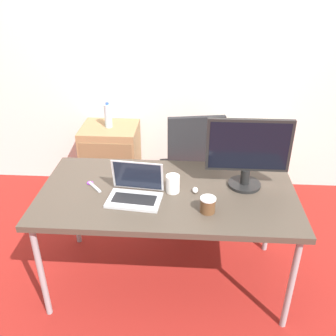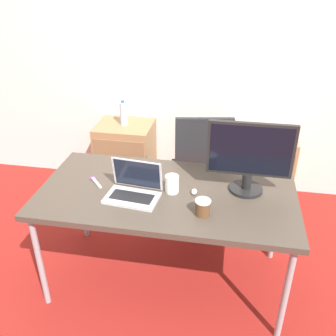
% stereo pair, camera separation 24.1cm
% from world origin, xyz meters
% --- Properties ---
extents(ground_plane, '(14.00, 14.00, 0.00)m').
position_xyz_m(ground_plane, '(0.00, 0.00, 0.00)').
color(ground_plane, maroon).
extents(wall_back, '(10.00, 0.05, 2.60)m').
position_xyz_m(wall_back, '(0.00, 1.46, 1.30)').
color(wall_back, silver).
rests_on(wall_back, ground_plane).
extents(desk, '(1.68, 0.86, 0.77)m').
position_xyz_m(desk, '(0.00, 0.00, 0.72)').
color(desk, '#473D33').
rests_on(desk, ground_plane).
extents(office_chair, '(0.56, 0.59, 1.07)m').
position_xyz_m(office_chair, '(0.15, 0.76, 0.40)').
color(office_chair, '#232326').
rests_on(office_chair, ground_plane).
extents(cabinet_left, '(0.53, 0.46, 0.71)m').
position_xyz_m(cabinet_left, '(-0.64, 1.20, 0.36)').
color(cabinet_left, '#99754C').
rests_on(cabinet_left, ground_plane).
extents(cabinet_right, '(0.53, 0.46, 0.71)m').
position_xyz_m(cabinet_right, '(0.71, 1.20, 0.36)').
color(cabinet_right, '#99754C').
rests_on(cabinet_right, ground_plane).
extents(water_bottle, '(0.07, 0.07, 0.24)m').
position_xyz_m(water_bottle, '(-0.64, 1.20, 0.82)').
color(water_bottle, silver).
rests_on(water_bottle, cabinet_left).
extents(laptop_center, '(0.35, 0.27, 0.23)m').
position_xyz_m(laptop_center, '(-0.20, -0.09, 0.82)').
color(laptop_center, silver).
rests_on(laptop_center, desk).
extents(monitor, '(0.54, 0.22, 0.48)m').
position_xyz_m(monitor, '(0.51, 0.10, 1.02)').
color(monitor, black).
rests_on(monitor, desk).
extents(mouse, '(0.04, 0.06, 0.03)m').
position_xyz_m(mouse, '(0.18, 0.00, 0.79)').
color(mouse, silver).
rests_on(mouse, desk).
extents(coffee_cup_white, '(0.09, 0.09, 0.12)m').
position_xyz_m(coffee_cup_white, '(0.03, -0.00, 0.83)').
color(coffee_cup_white, white).
rests_on(coffee_cup_white, desk).
extents(coffee_cup_brown, '(0.10, 0.10, 0.10)m').
position_xyz_m(coffee_cup_brown, '(0.25, -0.21, 0.82)').
color(coffee_cup_brown, brown).
rests_on(coffee_cup_brown, desk).
extents(scissors, '(0.13, 0.15, 0.01)m').
position_xyz_m(scissors, '(-0.50, 0.03, 0.78)').
color(scissors, '#B2B2B7').
rests_on(scissors, desk).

